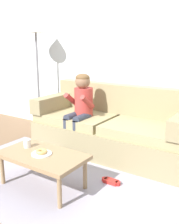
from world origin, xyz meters
TOP-DOWN VIEW (x-y plane):
  - ground at (0.00, 0.00)m, footprint 10.00×10.00m
  - wall_back at (0.00, 1.40)m, footprint 8.00×0.10m
  - area_rug at (0.00, -0.25)m, footprint 2.97×1.63m
  - couch at (-0.00, 0.85)m, footprint 2.20×0.90m
  - coffee_table at (-0.14, -0.42)m, footprint 0.92×0.53m
  - person_child at (-0.40, 0.64)m, footprint 0.34×0.58m
  - plate at (-0.13, -0.43)m, footprint 0.21×0.21m
  - donut at (-0.13, -0.43)m, footprint 0.14×0.14m
  - mug at (-0.41, -0.37)m, footprint 0.08×0.08m
  - toy_controller at (0.44, 0.04)m, footprint 0.23×0.09m
  - floor_lamp at (-1.49, 0.94)m, footprint 0.39×0.39m

SIDE VIEW (x-z plane):
  - ground at x=0.00m, z-range 0.00..0.00m
  - area_rug at x=0.00m, z-range 0.00..0.01m
  - toy_controller at x=0.44m, z-range 0.00..0.05m
  - couch at x=0.00m, z-range -0.13..0.80m
  - coffee_table at x=-0.14m, z-range 0.15..0.53m
  - plate at x=-0.13m, z-range 0.38..0.39m
  - donut at x=-0.13m, z-range 0.39..0.43m
  - mug at x=-0.41m, z-range 0.38..0.47m
  - person_child at x=-0.40m, z-range 0.12..1.22m
  - wall_back at x=0.00m, z-range 0.00..2.80m
  - floor_lamp at x=-1.49m, z-range 0.69..2.62m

